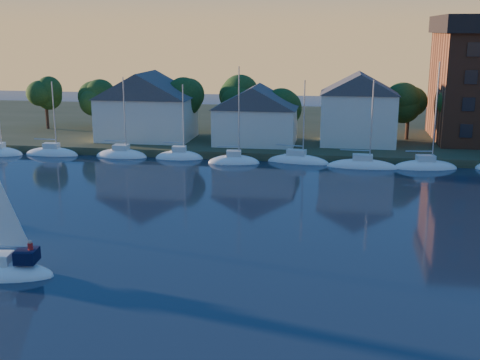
# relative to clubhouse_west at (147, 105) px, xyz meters

# --- Properties ---
(shoreline_land) EXTENTS (160.00, 50.00, 2.00)m
(shoreline_land) POSITION_rel_clubhouse_west_xyz_m (22.00, 17.00, -5.93)
(shoreline_land) COLOR #2D3720
(shoreline_land) RESTS_ON ground
(wooden_dock) EXTENTS (120.00, 3.00, 1.00)m
(wooden_dock) POSITION_rel_clubhouse_west_xyz_m (22.00, -6.00, -5.93)
(wooden_dock) COLOR brown
(wooden_dock) RESTS_ON ground
(clubhouse_west) EXTENTS (13.65, 9.45, 9.64)m
(clubhouse_west) POSITION_rel_clubhouse_west_xyz_m (0.00, 0.00, 0.00)
(clubhouse_west) COLOR white
(clubhouse_west) RESTS_ON shoreline_land
(clubhouse_centre) EXTENTS (11.55, 8.40, 8.08)m
(clubhouse_centre) POSITION_rel_clubhouse_west_xyz_m (16.00, -1.00, -0.80)
(clubhouse_centre) COLOR white
(clubhouse_centre) RESTS_ON shoreline_land
(clubhouse_east) EXTENTS (10.50, 8.40, 9.80)m
(clubhouse_east) POSITION_rel_clubhouse_west_xyz_m (30.00, 1.00, 0.07)
(clubhouse_east) COLOR white
(clubhouse_east) RESTS_ON shoreline_land
(tree_line) EXTENTS (93.40, 5.40, 8.90)m
(tree_line) POSITION_rel_clubhouse_west_xyz_m (24.00, 5.00, 1.24)
(tree_line) COLOR #3D271B
(tree_line) RESTS_ON shoreline_land
(moored_fleet) EXTENTS (87.50, 2.40, 12.05)m
(moored_fleet) POSITION_rel_clubhouse_west_xyz_m (22.00, -9.00, -5.83)
(moored_fleet) COLOR white
(moored_fleet) RESTS_ON ground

